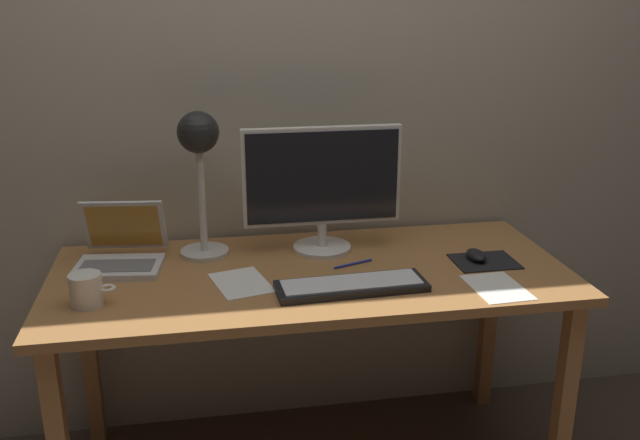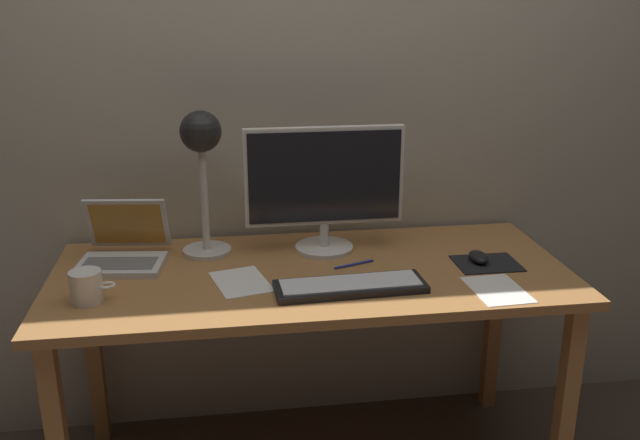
{
  "view_description": "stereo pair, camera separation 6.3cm",
  "coord_description": "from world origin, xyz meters",
  "px_view_note": "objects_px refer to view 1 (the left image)",
  "views": [
    {
      "loc": [
        -0.32,
        -1.97,
        1.57
      ],
      "look_at": [
        0.02,
        -0.05,
        0.92
      ],
      "focal_mm": 38.88,
      "sensor_mm": 36.0,
      "label": 1
    },
    {
      "loc": [
        -0.26,
        -1.98,
        1.57
      ],
      "look_at": [
        0.02,
        -0.05,
        0.92
      ],
      "focal_mm": 38.88,
      "sensor_mm": 36.0,
      "label": 2
    }
  ],
  "objects_px": {
    "desk_lamp": "(199,153)",
    "keyboard_main": "(351,286)",
    "laptop": "(121,247)",
    "coffee_mug": "(87,290)",
    "monitor": "(322,183)",
    "pen": "(353,264)",
    "mouse": "(476,255)"
  },
  "relations": [
    {
      "from": "desk_lamp",
      "to": "keyboard_main",
      "type": "bearing_deg",
      "value": -41.12
    },
    {
      "from": "keyboard_main",
      "to": "laptop",
      "type": "relative_size",
      "value": 1.53
    },
    {
      "from": "laptop",
      "to": "coffee_mug",
      "type": "distance_m",
      "value": 0.31
    },
    {
      "from": "laptop",
      "to": "desk_lamp",
      "type": "distance_m",
      "value": 0.39
    },
    {
      "from": "monitor",
      "to": "desk_lamp",
      "type": "relative_size",
      "value": 1.1
    },
    {
      "from": "desk_lamp",
      "to": "coffee_mug",
      "type": "bearing_deg",
      "value": -134.12
    },
    {
      "from": "pen",
      "to": "coffee_mug",
      "type": "bearing_deg",
      "value": -168.72
    },
    {
      "from": "desk_lamp",
      "to": "mouse",
      "type": "xyz_separation_m",
      "value": [
        0.86,
        -0.21,
        -0.32
      ]
    },
    {
      "from": "desk_lamp",
      "to": "coffee_mug",
      "type": "height_order",
      "value": "desk_lamp"
    },
    {
      "from": "coffee_mug",
      "to": "mouse",
      "type": "bearing_deg",
      "value": 5.88
    },
    {
      "from": "laptop",
      "to": "pen",
      "type": "relative_size",
      "value": 2.08
    },
    {
      "from": "laptop",
      "to": "desk_lamp",
      "type": "relative_size",
      "value": 0.61
    },
    {
      "from": "monitor",
      "to": "pen",
      "type": "height_order",
      "value": "monitor"
    },
    {
      "from": "monitor",
      "to": "pen",
      "type": "bearing_deg",
      "value": -63.85
    },
    {
      "from": "desk_lamp",
      "to": "coffee_mug",
      "type": "relative_size",
      "value": 3.82
    },
    {
      "from": "laptop",
      "to": "coffee_mug",
      "type": "xyz_separation_m",
      "value": [
        -0.07,
        -0.3,
        -0.01
      ]
    },
    {
      "from": "laptop",
      "to": "keyboard_main",
      "type": "bearing_deg",
      "value": -25.75
    },
    {
      "from": "mouse",
      "to": "coffee_mug",
      "type": "distance_m",
      "value": 1.19
    },
    {
      "from": "pen",
      "to": "keyboard_main",
      "type": "bearing_deg",
      "value": -104.25
    },
    {
      "from": "keyboard_main",
      "to": "coffee_mug",
      "type": "bearing_deg",
      "value": 177.97
    },
    {
      "from": "pen",
      "to": "desk_lamp",
      "type": "bearing_deg",
      "value": 158.82
    },
    {
      "from": "mouse",
      "to": "coffee_mug",
      "type": "bearing_deg",
      "value": -174.12
    },
    {
      "from": "desk_lamp",
      "to": "coffee_mug",
      "type": "xyz_separation_m",
      "value": [
        -0.33,
        -0.34,
        -0.3
      ]
    },
    {
      "from": "coffee_mug",
      "to": "pen",
      "type": "relative_size",
      "value": 0.88
    },
    {
      "from": "coffee_mug",
      "to": "laptop",
      "type": "bearing_deg",
      "value": 77.54
    },
    {
      "from": "monitor",
      "to": "coffee_mug",
      "type": "xyz_separation_m",
      "value": [
        -0.71,
        -0.31,
        -0.19
      ]
    },
    {
      "from": "monitor",
      "to": "keyboard_main",
      "type": "xyz_separation_m",
      "value": [
        0.03,
        -0.33,
        -0.22
      ]
    },
    {
      "from": "monitor",
      "to": "keyboard_main",
      "type": "bearing_deg",
      "value": -85.42
    },
    {
      "from": "keyboard_main",
      "to": "coffee_mug",
      "type": "height_order",
      "value": "coffee_mug"
    },
    {
      "from": "keyboard_main",
      "to": "pen",
      "type": "relative_size",
      "value": 3.18
    },
    {
      "from": "laptop",
      "to": "coffee_mug",
      "type": "relative_size",
      "value": 2.35
    },
    {
      "from": "keyboard_main",
      "to": "pen",
      "type": "bearing_deg",
      "value": 75.75
    }
  ]
}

